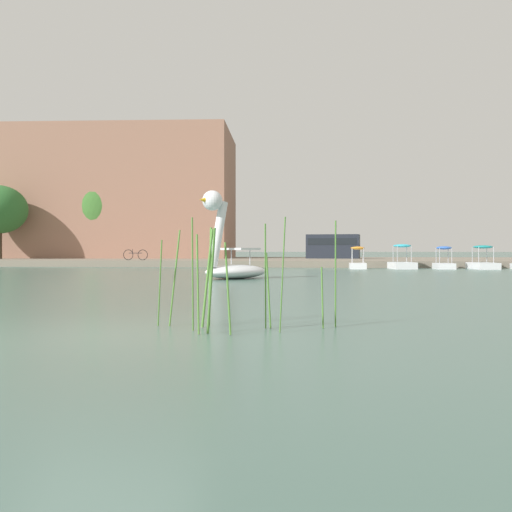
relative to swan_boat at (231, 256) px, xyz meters
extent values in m
plane|color=#47665B|center=(0.71, -15.25, -0.88)|extent=(641.54, 641.54, 0.00)
cube|color=slate|center=(0.71, 25.48, -0.67)|extent=(157.34, 20.83, 0.42)
ellipsoid|color=white|center=(0.18, 0.21, -0.61)|extent=(3.04, 3.16, 0.56)
cylinder|color=white|center=(-0.41, -0.47, 0.84)|extent=(0.85, 0.90, 2.58)
sphere|color=white|center=(-0.59, -0.68, 2.13)|extent=(1.08, 1.08, 0.77)
cone|color=yellow|center=(-0.79, -0.91, 2.13)|extent=(0.71, 0.73, 0.42)
cube|color=white|center=(0.33, 0.38, 0.29)|extent=(1.62, 1.60, 0.08)
cylinder|color=silver|center=(-0.09, 0.75, -0.02)|extent=(0.04, 0.04, 0.62)
cylinder|color=silver|center=(0.76, 0.01, -0.02)|extent=(0.04, 0.04, 0.62)
cube|color=white|center=(5.61, 13.15, -0.71)|extent=(0.99, 1.74, 0.35)
ellipsoid|color=orange|center=(5.61, 13.15, 0.36)|extent=(0.83, 1.01, 0.20)
cylinder|color=#B7B7BF|center=(5.28, 13.56, -0.09)|extent=(0.04, 0.04, 0.89)
cylinder|color=#B7B7BF|center=(5.94, 13.55, -0.09)|extent=(0.04, 0.04, 0.89)
cylinder|color=#B7B7BF|center=(5.28, 12.75, -0.09)|extent=(0.04, 0.04, 0.89)
cylinder|color=#B7B7BF|center=(5.94, 12.75, -0.09)|extent=(0.04, 0.04, 0.89)
cube|color=white|center=(8.25, 13.34, -0.69)|extent=(1.57, 2.26, 0.40)
ellipsoid|color=#2DB7D1|center=(8.25, 13.34, 0.50)|extent=(1.20, 1.38, 0.20)
cylinder|color=#B7B7BF|center=(7.77, 13.77, 0.00)|extent=(0.04, 0.04, 0.98)
cylinder|color=#B7B7BF|center=(8.59, 13.89, 0.00)|extent=(0.04, 0.04, 0.98)
cylinder|color=#B7B7BF|center=(7.91, 12.79, 0.00)|extent=(0.04, 0.04, 0.98)
cylinder|color=#B7B7BF|center=(8.73, 12.90, 0.00)|extent=(0.04, 0.04, 0.98)
cube|color=white|center=(10.67, 13.29, -0.71)|extent=(1.08, 1.78, 0.35)
ellipsoid|color=blue|center=(10.67, 13.29, 0.37)|extent=(0.94, 1.09, 0.20)
cylinder|color=#B7B7BF|center=(10.29, 13.69, -0.08)|extent=(0.04, 0.04, 0.91)
cylinder|color=#B7B7BF|center=(11.00, 13.73, -0.08)|extent=(0.04, 0.04, 0.91)
cylinder|color=#B7B7BF|center=(10.34, 12.85, -0.08)|extent=(0.04, 0.04, 0.91)
cylinder|color=#B7B7BF|center=(11.05, 12.89, -0.08)|extent=(0.04, 0.04, 0.91)
cube|color=white|center=(12.90, 13.32, -0.69)|extent=(1.48, 2.50, 0.39)
ellipsoid|color=teal|center=(12.90, 13.32, 0.43)|extent=(1.22, 1.39, 0.20)
cylinder|color=#B7B7BF|center=(12.41, 13.78, -0.04)|extent=(0.04, 0.04, 0.93)
cylinder|color=#B7B7BF|center=(13.28, 13.88, -0.04)|extent=(0.04, 0.04, 0.93)
cylinder|color=#B7B7BF|center=(12.53, 12.76, -0.04)|extent=(0.04, 0.04, 0.93)
cylinder|color=#B7B7BF|center=(13.39, 12.86, -0.04)|extent=(0.04, 0.04, 0.93)
cylinder|color=brown|center=(-15.60, 26.46, 1.25)|extent=(0.51, 0.51, 3.42)
ellipsoid|color=#427A33|center=(-15.60, 26.46, 3.89)|extent=(5.91, 5.39, 8.01)
torus|color=black|center=(-8.86, 16.85, -0.09)|extent=(0.74, 0.10, 0.73)
torus|color=black|center=(-9.92, 16.94, -0.09)|extent=(0.74, 0.10, 0.73)
cube|color=black|center=(-9.39, 16.89, 0.03)|extent=(0.96, 0.12, 0.04)
cylinder|color=black|center=(-9.60, 16.91, 0.13)|extent=(0.03, 0.03, 0.31)
cube|color=#1E232D|center=(4.34, 26.77, 0.53)|extent=(4.51, 2.26, 1.99)
cube|color=black|center=(4.34, 26.77, 0.93)|extent=(4.17, 2.26, 0.56)
cube|color=#996B56|center=(-14.69, 29.77, 5.21)|extent=(20.38, 12.84, 11.35)
cylinder|color=#4C7F33|center=(3.08, -14.70, -0.09)|extent=(0.10, 0.10, 1.59)
cylinder|color=#4C7F33|center=(3.62, -14.12, -0.44)|extent=(0.05, 0.12, 0.89)
cylinder|color=#4C7F33|center=(1.93, -14.20, -0.16)|extent=(0.15, 0.22, 1.44)
cylinder|color=#4C7F33|center=(1.42, -14.14, -0.16)|extent=(0.16, 0.09, 1.43)
cylinder|color=#4C7F33|center=(3.81, -13.98, -0.10)|extent=(0.03, 0.06, 1.57)
cylinder|color=#4C7F33|center=(1.83, -14.70, -0.09)|extent=(0.05, 0.19, 1.58)
cylinder|color=#4C7F33|center=(2.81, -14.40, -0.13)|extent=(0.04, 0.24, 1.50)
cylinder|color=#4C7F33|center=(1.24, -14.27, -0.24)|extent=(0.12, 0.18, 1.28)
cylinder|color=#4C7F33|center=(1.94, -14.91, -0.21)|extent=(0.09, 0.19, 1.35)
cylinder|color=#4C7F33|center=(2.36, -14.92, -0.26)|extent=(0.12, 0.17, 1.24)
cylinder|color=#4C7F33|center=(1.93, -13.99, -0.14)|extent=(0.04, 0.17, 1.48)
cylinder|color=#4C7F33|center=(2.13, -14.95, -0.17)|extent=(0.16, 0.18, 1.43)
cylinder|color=#4C7F33|center=(2.84, -14.19, -0.34)|extent=(0.09, 0.08, 1.09)
camera|label=1|loc=(3.65, -22.74, 0.26)|focal=41.45mm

